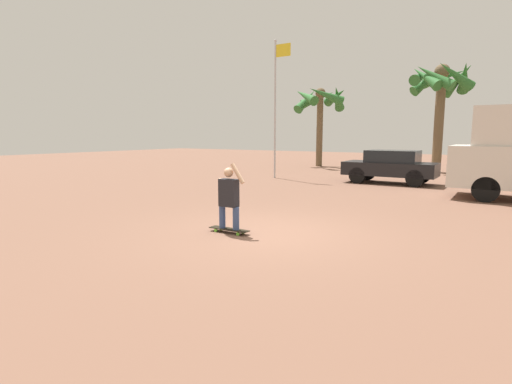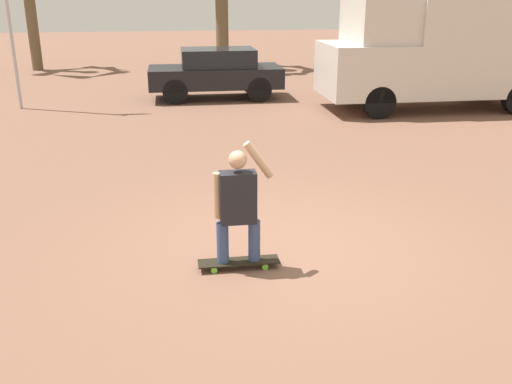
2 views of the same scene
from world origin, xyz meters
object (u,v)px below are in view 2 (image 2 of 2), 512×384
(skateboard, at_px, (239,262))
(parked_car_black, at_px, (216,72))
(camper_van, at_px, (443,46))
(person_skateboarder, at_px, (238,202))

(skateboard, bearing_deg, parked_car_black, 86.50)
(skateboard, height_order, camper_van, camper_van)
(camper_van, bearing_deg, skateboard, -127.13)
(person_skateboarder, distance_m, parked_car_black, 11.09)
(skateboard, bearing_deg, camper_van, 52.87)
(skateboard, height_order, parked_car_black, parked_car_black)
(skateboard, distance_m, camper_van, 11.01)
(parked_car_black, bearing_deg, camper_van, -21.99)
(person_skateboarder, height_order, camper_van, camper_van)
(skateboard, xyz_separation_m, parked_car_black, (0.68, 11.07, 0.71))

